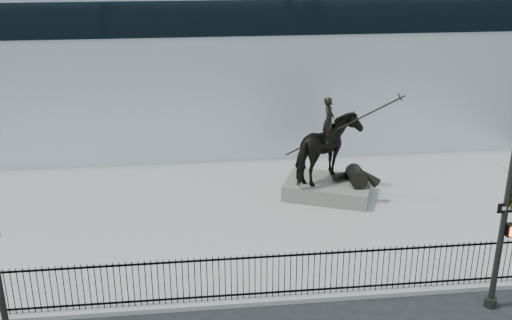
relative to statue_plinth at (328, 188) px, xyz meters
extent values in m
cube|color=#9A9A97|center=(-3.92, -1.46, -0.40)|extent=(30.00, 12.00, 0.15)
cube|color=silver|center=(-3.92, 11.54, 4.02)|extent=(44.00, 14.00, 9.00)
cube|color=black|center=(-3.92, -7.21, -0.18)|extent=(22.00, 0.05, 0.05)
cube|color=black|center=(-3.92, -7.21, 1.07)|extent=(22.00, 0.05, 0.05)
cube|color=black|center=(-3.92, -7.21, 0.42)|extent=(22.00, 0.03, 1.50)
cube|color=#514F4A|center=(0.00, 0.00, 0.00)|extent=(4.16, 3.57, 0.66)
imported|color=black|center=(0.00, 0.00, 1.72)|extent=(3.26, 3.47, 2.79)
imported|color=black|center=(-0.10, 0.04, 3.00)|extent=(0.68, 0.81, 1.89)
cylinder|color=black|center=(0.35, -0.15, 2.71)|extent=(4.16, 1.80, 2.84)
cylinder|color=black|center=(3.08, -8.26, -0.33)|extent=(0.36, 0.36, 0.30)
cylinder|color=black|center=(3.08, -8.26, 3.02)|extent=(0.18, 0.18, 7.00)
cube|color=black|center=(3.36, -8.31, 2.12)|extent=(0.38, 0.22, 0.38)
camera|label=1|loc=(-5.72, -22.66, 10.06)|focal=42.00mm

